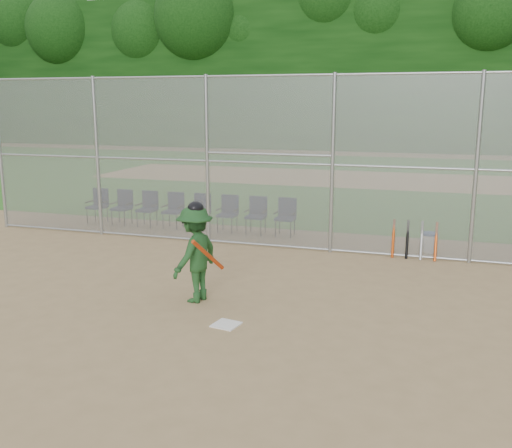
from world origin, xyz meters
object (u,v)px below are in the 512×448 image
(home_plate, at_px, (226,324))
(batter_at_plate, at_px, (195,253))
(water_cooler, at_px, (430,242))
(chair_0, at_px, (97,206))

(home_plate, xyz_separation_m, batter_at_plate, (-0.88, 0.90, 0.84))
(batter_at_plate, distance_m, water_cooler, 6.04)
(batter_at_plate, xyz_separation_m, chair_0, (-5.29, 5.20, -0.37))
(batter_at_plate, bearing_deg, chair_0, 135.50)
(water_cooler, bearing_deg, chair_0, 176.59)
(home_plate, xyz_separation_m, chair_0, (-6.17, 6.09, 0.47))
(batter_at_plate, relative_size, chair_0, 1.82)
(batter_at_plate, xyz_separation_m, water_cooler, (3.81, 4.65, -0.62))
(home_plate, height_order, batter_at_plate, batter_at_plate)
(home_plate, bearing_deg, water_cooler, 62.22)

